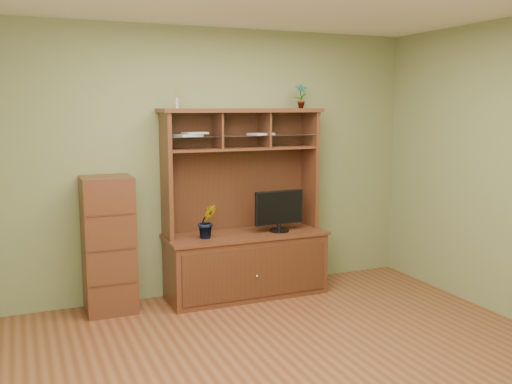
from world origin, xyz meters
TOP-DOWN VIEW (x-y plane):
  - room at (0.00, 0.00)m, footprint 4.54×4.04m
  - media_hutch at (0.27, 1.73)m, footprint 1.66×0.61m
  - monitor at (0.62, 1.65)m, footprint 0.53×0.20m
  - orchid_plant at (-0.15, 1.65)m, footprint 0.19×0.16m
  - top_plant at (0.93, 1.80)m, footprint 0.15×0.11m
  - reed_diffuser at (-0.39, 1.81)m, footprint 0.06×0.06m
  - magazines at (-0.01, 1.80)m, footprint 1.04×0.24m
  - side_cabinet at (-1.08, 1.77)m, footprint 0.46×0.42m

SIDE VIEW (x-z plane):
  - media_hutch at x=0.27m, z-range -0.43..1.47m
  - side_cabinet at x=-1.08m, z-range 0.00..1.28m
  - orchid_plant at x=-0.15m, z-range 0.65..0.98m
  - monitor at x=0.62m, z-range 0.66..1.08m
  - room at x=0.00m, z-range -0.02..2.72m
  - magazines at x=-0.01m, z-range 1.63..1.67m
  - reed_diffuser at x=-0.39m, z-range 1.87..2.15m
  - top_plant at x=0.93m, z-range 1.90..2.15m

